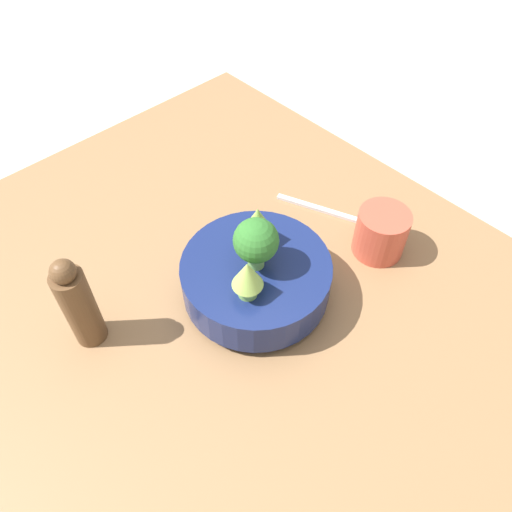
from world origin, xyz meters
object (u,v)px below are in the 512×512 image
pepper_mill (78,304)px  bowl (256,278)px  fork (324,210)px  cup (381,233)px

pepper_mill → bowl: bearing=-116.2°
bowl → fork: 0.23m
pepper_mill → cup: bearing=-112.6°
bowl → cup: cup is taller
bowl → cup: size_ratio=2.65×
bowl → fork: bearing=-77.2°
cup → bowl: bearing=71.4°
bowl → pepper_mill: pepper_mill is taller
pepper_mill → fork: bearing=-98.0°
cup → fork: 0.13m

